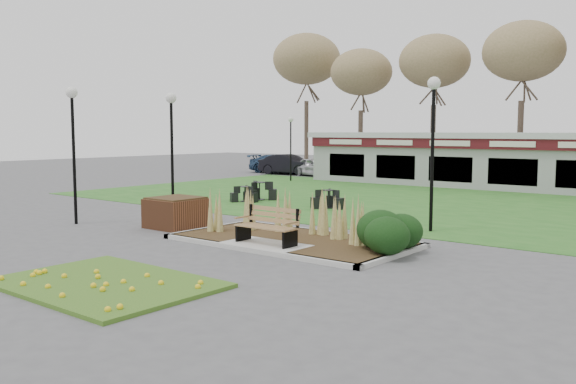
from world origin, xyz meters
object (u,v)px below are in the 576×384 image
Objects in this scene: food_pavilion at (522,161)px; bistro_set_a at (245,196)px; lamp_post_mid_left at (73,125)px; bistro_set_c at (328,202)px; park_bench at (268,225)px; car_silver at (316,167)px; car_black at (289,165)px; brick_planter at (176,212)px; lamp_post_near_left at (172,128)px; bistro_set_b at (260,194)px; lamp_post_far_right at (433,119)px; lamp_post_far_left at (291,134)px; car_blue at (279,164)px.

bistro_set_a is (-7.39, -12.61, -1.24)m from food_pavilion.
bistro_set_c is at bearing 63.53° from lamp_post_mid_left.
car_silver reaches higher than park_bench.
park_bench is at bearing -148.94° from car_black.
lamp_post_mid_left is (-3.09, -1.52, 2.71)m from brick_planter.
lamp_post_near_left reaches higher than bistro_set_a.
car_black reaches higher than bistro_set_b.
park_bench reaches higher than brick_planter.
lamp_post_mid_left is 0.96× the size of lamp_post_far_right.
lamp_post_far_right is 22.48m from car_silver.
brick_planter is at bearing -62.93° from lamp_post_far_left.
lamp_post_mid_left is 3.29× the size of bistro_set_c.
lamp_post_far_left is at bearing -146.64° from car_black.
brick_planter is at bearing -147.10° from lamp_post_far_right.
food_pavilion is 5.48× the size of car_blue.
car_black is at bearing 118.55° from lamp_post_near_left.
lamp_post_near_left is 8.34m from lamp_post_far_right.
car_silver is at bearing 106.01° from lamp_post_mid_left.
bistro_set_c is 0.31× the size of car_black.
lamp_post_mid_left reaches higher than bistro_set_c.
car_black is 1.93m from car_blue.
car_silver is 0.81× the size of car_blue.
park_bench is 4.47m from brick_planter.
park_bench is 10.80m from bistro_set_b.
brick_planter is at bearing -103.06° from food_pavilion.
brick_planter is 1.04× the size of bistro_set_b.
car_silver is at bearing 114.86° from brick_planter.
lamp_post_near_left is 0.94× the size of car_blue.
car_blue is (-17.70, 21.88, 0.06)m from park_bench.
lamp_post_near_left is 0.97× the size of lamp_post_mid_left.
car_blue is (-17.70, 2.16, -0.82)m from food_pavilion.
food_pavilion is 13.73m from car_silver.
lamp_post_far_right is (2.10, -14.76, 1.84)m from food_pavilion.
bistro_set_c is (-5.47, 2.53, -3.06)m from lamp_post_far_right.
lamp_post_far_right is 3.77× the size of bistro_set_a.
lamp_post_near_left reaches higher than car_black.
car_black is (-10.50, 19.29, -2.39)m from lamp_post_near_left.
lamp_post_far_left reaches higher than bistro_set_b.
bistro_set_c is 18.45m from car_black.
bistro_set_a is (-2.99, 6.36, -0.24)m from brick_planter.
car_blue is at bearing 139.48° from lamp_post_far_right.
bistro_set_b is 0.40× the size of car_silver.
bistro_set_a is at bearing 115.20° from brick_planter.
brick_planter reaches higher than bistro_set_a.
lamp_post_mid_left is (-1.95, -2.38, 0.10)m from lamp_post_near_left.
car_black is at bearing 120.00° from brick_planter.
car_silver is (-6.18, 21.52, -2.57)m from lamp_post_mid_left.
lamp_post_far_right reaches higher than food_pavilion.
bistro_set_c is (1.02, 6.73, -0.22)m from brick_planter.
food_pavilion is at bearing 58.18° from bistro_set_b.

